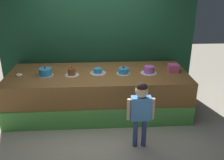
{
  "coord_description": "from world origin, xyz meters",
  "views": [
    {
      "loc": [
        -0.0,
        -3.86,
        2.51
      ],
      "look_at": [
        0.26,
        0.4,
        0.77
      ],
      "focal_mm": 40.11,
      "sensor_mm": 36.0,
      "label": 1
    }
  ],
  "objects_px": {
    "cake_far_right": "(149,70)",
    "cake_left": "(72,72)",
    "cake_far_left": "(45,72)",
    "cake_right": "(124,71)",
    "donut": "(19,75)",
    "child_figure": "(141,106)",
    "pink_box": "(173,68)",
    "cake_center": "(98,71)"
  },
  "relations": [
    {
      "from": "cake_left",
      "to": "cake_far_right",
      "type": "bearing_deg",
      "value": 0.88
    },
    {
      "from": "cake_far_left",
      "to": "cake_right",
      "type": "height_order",
      "value": "cake_far_left"
    },
    {
      "from": "cake_center",
      "to": "cake_far_right",
      "type": "distance_m",
      "value": 0.98
    },
    {
      "from": "cake_far_left",
      "to": "pink_box",
      "type": "bearing_deg",
      "value": 1.54
    },
    {
      "from": "child_figure",
      "to": "cake_center",
      "type": "height_order",
      "value": "child_figure"
    },
    {
      "from": "pink_box",
      "to": "donut",
      "type": "bearing_deg",
      "value": -178.63
    },
    {
      "from": "cake_left",
      "to": "cake_right",
      "type": "relative_size",
      "value": 1.01
    },
    {
      "from": "cake_left",
      "to": "cake_far_left",
      "type": "bearing_deg",
      "value": 178.66
    },
    {
      "from": "donut",
      "to": "cake_far_left",
      "type": "relative_size",
      "value": 0.41
    },
    {
      "from": "pink_box",
      "to": "cake_far_right",
      "type": "height_order",
      "value": "pink_box"
    },
    {
      "from": "child_figure",
      "to": "pink_box",
      "type": "distance_m",
      "value": 1.46
    },
    {
      "from": "cake_far_left",
      "to": "cake_center",
      "type": "relative_size",
      "value": 0.93
    },
    {
      "from": "pink_box",
      "to": "cake_right",
      "type": "bearing_deg",
      "value": -176.86
    },
    {
      "from": "child_figure",
      "to": "cake_far_left",
      "type": "relative_size",
      "value": 3.82
    },
    {
      "from": "donut",
      "to": "cake_far_right",
      "type": "xyz_separation_m",
      "value": [
        2.44,
        0.02,
        0.04
      ]
    },
    {
      "from": "cake_far_left",
      "to": "cake_right",
      "type": "relative_size",
      "value": 1.09
    },
    {
      "from": "cake_right",
      "to": "child_figure",
      "type": "bearing_deg",
      "value": -82.5
    },
    {
      "from": "cake_right",
      "to": "pink_box",
      "type": "bearing_deg",
      "value": 3.14
    },
    {
      "from": "cake_left",
      "to": "child_figure",
      "type": "bearing_deg",
      "value": -44.66
    },
    {
      "from": "donut",
      "to": "cake_far_left",
      "type": "distance_m",
      "value": 0.49
    },
    {
      "from": "child_figure",
      "to": "donut",
      "type": "distance_m",
      "value": 2.39
    },
    {
      "from": "cake_far_right",
      "to": "cake_left",
      "type": "bearing_deg",
      "value": -179.12
    },
    {
      "from": "pink_box",
      "to": "cake_right",
      "type": "distance_m",
      "value": 0.98
    },
    {
      "from": "pink_box",
      "to": "cake_right",
      "type": "xyz_separation_m",
      "value": [
        -0.98,
        -0.05,
        -0.02
      ]
    },
    {
      "from": "donut",
      "to": "child_figure",
      "type": "bearing_deg",
      "value": -28.03
    },
    {
      "from": "pink_box",
      "to": "cake_far_left",
      "type": "height_order",
      "value": "cake_far_left"
    },
    {
      "from": "donut",
      "to": "cake_far_right",
      "type": "bearing_deg",
      "value": 0.37
    },
    {
      "from": "pink_box",
      "to": "cake_far_right",
      "type": "distance_m",
      "value": 0.49
    },
    {
      "from": "cake_left",
      "to": "cake_right",
      "type": "height_order",
      "value": "cake_left"
    },
    {
      "from": "pink_box",
      "to": "cake_far_right",
      "type": "xyz_separation_m",
      "value": [
        -0.49,
        -0.05,
        -0.02
      ]
    },
    {
      "from": "child_figure",
      "to": "cake_far_left",
      "type": "xyz_separation_m",
      "value": [
        -1.62,
        1.12,
        0.17
      ]
    },
    {
      "from": "cake_center",
      "to": "cake_right",
      "type": "bearing_deg",
      "value": -6.06
    },
    {
      "from": "pink_box",
      "to": "cake_left",
      "type": "xyz_separation_m",
      "value": [
        -1.95,
        -0.08,
        -0.02
      ]
    },
    {
      "from": "pink_box",
      "to": "donut",
      "type": "height_order",
      "value": "pink_box"
    },
    {
      "from": "pink_box",
      "to": "cake_center",
      "type": "bearing_deg",
      "value": -179.93
    },
    {
      "from": "donut",
      "to": "cake_center",
      "type": "height_order",
      "value": "cake_center"
    },
    {
      "from": "child_figure",
      "to": "pink_box",
      "type": "xyz_separation_m",
      "value": [
        0.83,
        1.19,
        0.18
      ]
    },
    {
      "from": "child_figure",
      "to": "cake_right",
      "type": "xyz_separation_m",
      "value": [
        -0.15,
        1.14,
        0.15
      ]
    },
    {
      "from": "cake_far_left",
      "to": "cake_far_right",
      "type": "distance_m",
      "value": 1.95
    },
    {
      "from": "cake_far_left",
      "to": "cake_right",
      "type": "bearing_deg",
      "value": 0.47
    },
    {
      "from": "pink_box",
      "to": "cake_far_right",
      "type": "relative_size",
      "value": 0.65
    },
    {
      "from": "cake_far_right",
      "to": "donut",
      "type": "bearing_deg",
      "value": -179.63
    }
  ]
}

